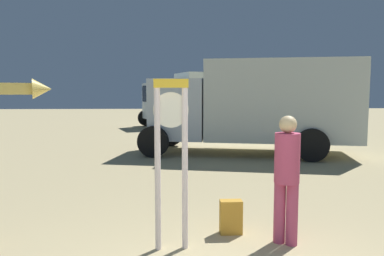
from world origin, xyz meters
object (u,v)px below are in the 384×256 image
(box_truck_near, at_px, (257,103))
(box_truck_far, at_px, (205,97))
(backpack, at_px, (231,217))
(person_near_clock, at_px, (287,173))
(standing_clock, at_px, (171,146))
(arrow_sign, at_px, (0,124))

(box_truck_near, relative_size, box_truck_far, 0.95)
(backpack, relative_size, box_truck_far, 0.06)
(box_truck_near, distance_m, box_truck_far, 9.40)
(person_near_clock, height_order, box_truck_far, box_truck_far)
(standing_clock, bearing_deg, box_truck_near, 68.80)
(standing_clock, bearing_deg, backpack, 28.38)
(person_near_clock, bearing_deg, box_truck_far, 88.35)
(arrow_sign, distance_m, box_truck_far, 16.31)
(standing_clock, xyz_separation_m, person_near_clock, (1.40, 0.06, -0.35))
(arrow_sign, bearing_deg, box_truck_near, 54.61)
(person_near_clock, bearing_deg, standing_clock, -177.48)
(box_truck_far, bearing_deg, backpack, -93.94)
(arrow_sign, distance_m, person_near_clock, 3.46)
(standing_clock, height_order, backpack, standing_clock)
(person_near_clock, distance_m, backpack, 0.97)
(standing_clock, distance_m, box_truck_far, 16.15)
(backpack, bearing_deg, box_truck_near, 73.86)
(standing_clock, xyz_separation_m, arrow_sign, (-2.01, 0.19, 0.25))
(backpack, bearing_deg, arrow_sign, -175.31)
(arrow_sign, xyz_separation_m, person_near_clock, (3.41, -0.13, -0.60))
(box_truck_near, height_order, box_truck_far, box_truck_far)
(standing_clock, distance_m, box_truck_near, 7.16)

